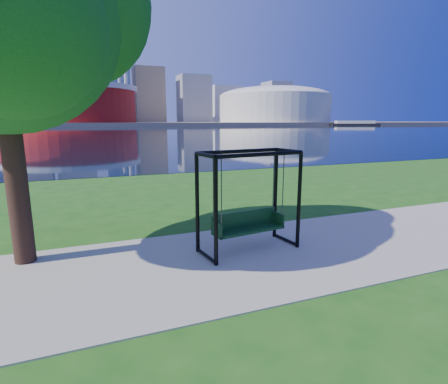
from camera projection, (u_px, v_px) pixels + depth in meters
ground at (222, 252)px, 7.75m from camera, size 900.00×900.00×0.00m
path at (231, 260)px, 7.29m from camera, size 120.00×4.00×0.03m
river at (94, 131)px, 100.66m from camera, size 900.00×180.00×0.02m
far_bank at (87, 123)px, 286.28m from camera, size 900.00×228.00×2.00m
stadium at (69, 102)px, 215.36m from camera, size 83.00×83.00×32.00m
arena at (275, 104)px, 267.41m from camera, size 84.00×84.00×26.56m
skyline at (78, 81)px, 289.98m from camera, size 392.00×66.00×96.50m
swing at (248, 203)px, 7.68m from camera, size 2.29×1.22×2.24m
barge at (355, 123)px, 232.98m from camera, size 32.05×19.43×3.12m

